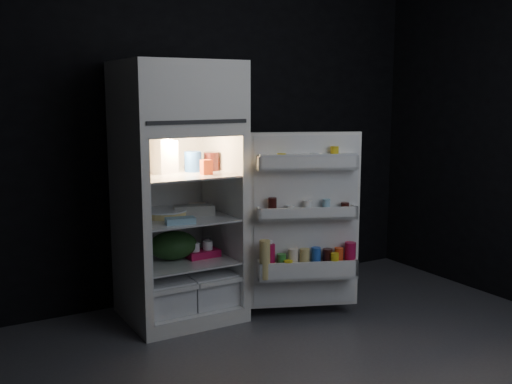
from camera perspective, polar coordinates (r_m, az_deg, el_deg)
floor at (r=3.50m, az=6.48°, el=-17.32°), size 4.00×3.40×0.00m
wall_back at (r=4.60m, az=-5.96°, el=6.62°), size 4.00×0.00×2.70m
refrigerator at (r=4.17m, az=-7.57°, el=0.87°), size 0.76×0.71×1.78m
fridge_door at (r=4.12m, az=4.74°, el=-3.12°), size 0.74×0.45×1.22m
milk_jug at (r=4.16m, az=-8.92°, el=3.45°), size 0.20×0.20×0.24m
mayo_jar at (r=4.21m, az=-6.02°, el=2.90°), size 0.15×0.15×0.14m
jam_jar at (r=4.26m, az=-4.27°, el=2.93°), size 0.11×0.11×0.13m
amber_bottle at (r=4.09m, az=-11.38°, el=3.14°), size 0.10×0.10×0.22m
small_carton at (r=4.05m, az=-4.75°, el=2.38°), size 0.07×0.06×0.10m
egg_carton at (r=4.20m, az=-5.92°, el=-1.74°), size 0.30×0.19×0.07m
pie at (r=4.18m, az=-8.66°, el=-2.06°), size 0.35×0.35×0.04m
flat_package at (r=3.94m, az=-7.22°, el=-2.73°), size 0.21×0.13×0.04m
wrapped_pkg at (r=4.38m, az=-5.54°, el=-1.42°), size 0.14×0.13×0.05m
produce_bag at (r=4.21m, az=-7.91°, el=-5.04°), size 0.41×0.37×0.20m
yogurt_tray at (r=4.26m, az=-5.11°, el=-5.86°), size 0.24×0.14×0.05m
small_can_red at (r=4.45m, az=-6.51°, el=-4.93°), size 0.08×0.08×0.09m
small_can_silver at (r=4.44m, az=-4.75°, el=-4.93°), size 0.09×0.09×0.09m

